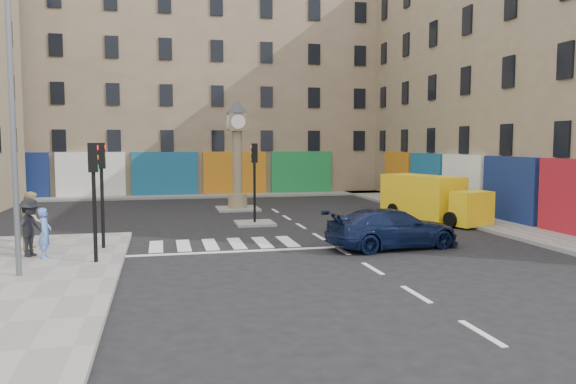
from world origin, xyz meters
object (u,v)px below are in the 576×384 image
object	(u,v)px
traffic_light_left_near	(94,183)
pedestrian_blue	(45,233)
navy_sedan	(392,228)
traffic_light_left_far	(102,178)
traffic_light_island	(254,170)
yellow_van	(430,199)
pedestrian_dark	(30,228)
lamp_post	(12,108)
clock_pillar	(237,148)
pedestrian_tan	(32,220)

from	to	relation	value
traffic_light_left_near	pedestrian_blue	size ratio (longest dim) A/B	2.27
navy_sedan	traffic_light_left_far	bearing A→B (deg)	74.16
traffic_light_island	yellow_van	distance (m)	8.87
navy_sedan	pedestrian_blue	distance (m)	11.92
yellow_van	pedestrian_dark	size ratio (longest dim) A/B	3.35
traffic_light_left_near	navy_sedan	bearing A→B (deg)	4.81
traffic_light_left_near	pedestrian_dark	world-z (taller)	traffic_light_left_near
traffic_light_left_far	pedestrian_dark	distance (m)	2.83
traffic_light_left_near	traffic_light_island	world-z (taller)	traffic_light_left_near
lamp_post	clock_pillar	bearing A→B (deg)	61.65
navy_sedan	pedestrian_dark	world-z (taller)	pedestrian_dark
clock_pillar	traffic_light_left_far	bearing A→B (deg)	-118.94
lamp_post	clock_pillar	distance (m)	17.31
traffic_light_left_near	navy_sedan	world-z (taller)	traffic_light_left_near
lamp_post	pedestrian_dark	distance (m)	4.65
yellow_van	pedestrian_tan	distance (m)	18.00
clock_pillar	yellow_van	world-z (taller)	clock_pillar
traffic_light_island	pedestrian_tan	size ratio (longest dim) A/B	1.84
pedestrian_tan	lamp_post	bearing A→B (deg)	-175.50
traffic_light_island	pedestrian_dark	bearing A→B (deg)	-142.93
navy_sedan	yellow_van	distance (m)	7.99
traffic_light_left_far	pedestrian_dark	xyz separation A→B (m)	(-2.17, -1.00, -1.53)
pedestrian_dark	traffic_light_left_far	bearing A→B (deg)	-37.13
pedestrian_tan	pedestrian_blue	bearing A→B (deg)	-159.41
clock_pillar	navy_sedan	bearing A→B (deg)	-72.97
pedestrian_dark	pedestrian_blue	bearing A→B (deg)	-98.61
traffic_light_left_far	lamp_post	bearing A→B (deg)	-116.57
lamp_post	traffic_light_left_near	bearing A→B (deg)	36.38
traffic_light_island	yellow_van	size ratio (longest dim) A/B	0.59
traffic_light_left_near	navy_sedan	size ratio (longest dim) A/B	0.74
clock_pillar	yellow_van	bearing A→B (deg)	-36.80
traffic_light_island	clock_pillar	xyz separation A→B (m)	(0.00, 6.00, 0.96)
traffic_light_island	yellow_van	world-z (taller)	traffic_light_island
traffic_light_left_near	lamp_post	world-z (taller)	lamp_post
navy_sedan	pedestrian_dark	size ratio (longest dim) A/B	2.64
lamp_post	pedestrian_blue	distance (m)	4.53
traffic_light_island	navy_sedan	world-z (taller)	traffic_light_island
clock_pillar	pedestrian_tan	size ratio (longest dim) A/B	3.03
traffic_light_left_near	traffic_light_left_far	world-z (taller)	same
clock_pillar	pedestrian_dark	distance (m)	15.21
yellow_van	traffic_light_left_near	bearing A→B (deg)	-169.70
traffic_light_left_near	clock_pillar	distance (m)	15.19
traffic_light_left_far	pedestrian_blue	world-z (taller)	traffic_light_left_far
traffic_light_left_near	yellow_van	xyz separation A→B (m)	(15.03, 7.27, -1.53)
traffic_light_left_far	pedestrian_dark	bearing A→B (deg)	-155.28
traffic_light_left_far	yellow_van	bearing A→B (deg)	17.94
pedestrian_dark	lamp_post	bearing A→B (deg)	-146.37
navy_sedan	pedestrian_blue	world-z (taller)	pedestrian_blue
clock_pillar	traffic_light_island	bearing A→B (deg)	-90.00
traffic_light_left_near	clock_pillar	xyz separation A→B (m)	(6.30, 13.80, 0.93)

